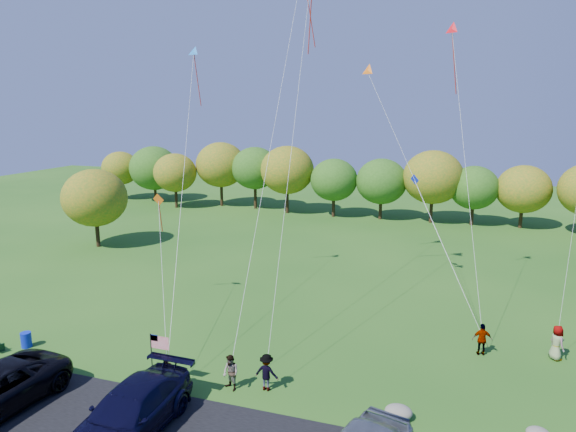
% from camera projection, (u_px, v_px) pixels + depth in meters
% --- Properties ---
extents(ground, '(140.00, 140.00, 0.00)m').
position_uv_depth(ground, '(247.00, 395.00, 22.26)').
color(ground, '#215418').
rests_on(ground, ground).
extents(treeline, '(76.84, 27.39, 8.20)m').
position_uv_depth(treeline, '(377.00, 180.00, 54.86)').
color(treeline, '#342413').
rests_on(treeline, ground).
extents(minivan_navy, '(2.65, 6.28, 1.81)m').
position_uv_depth(minivan_navy, '(130.00, 413.00, 19.30)').
color(minivan_navy, black).
rests_on(minivan_navy, asphalt_lane).
extents(flyer_a, '(0.68, 0.56, 1.60)m').
position_uv_depth(flyer_a, '(167.00, 374.00, 22.41)').
color(flyer_a, '#4C4C59').
rests_on(flyer_a, ground).
extents(flyer_b, '(0.98, 0.90, 1.61)m').
position_uv_depth(flyer_b, '(231.00, 373.00, 22.49)').
color(flyer_b, '#4C4C59').
rests_on(flyer_b, ground).
extents(flyer_c, '(1.11, 0.67, 1.67)m').
position_uv_depth(flyer_c, '(267.00, 372.00, 22.49)').
color(flyer_c, '#4C4C59').
rests_on(flyer_c, ground).
extents(flyer_d, '(1.03, 0.58, 1.66)m').
position_uv_depth(flyer_d, '(482.00, 339.00, 25.67)').
color(flyer_d, '#4C4C59').
rests_on(flyer_d, ground).
extents(flyer_e, '(0.91, 1.03, 1.76)m').
position_uv_depth(flyer_e, '(557.00, 343.00, 25.20)').
color(flyer_e, '#4C4C59').
rests_on(flyer_e, ground).
extents(trash_barrel, '(0.53, 0.53, 0.79)m').
position_uv_depth(trash_barrel, '(26.00, 340.00, 26.60)').
color(trash_barrel, '#0C22BD').
rests_on(trash_barrel, ground).
extents(flag_assembly, '(0.94, 0.61, 2.53)m').
position_uv_depth(flag_assembly, '(157.00, 348.00, 22.45)').
color(flag_assembly, black).
rests_on(flag_assembly, ground).
extents(boulder_near, '(1.11, 0.87, 0.56)m').
position_uv_depth(boulder_near, '(399.00, 412.00, 20.52)').
color(boulder_near, gray).
rests_on(boulder_near, ground).
extents(kites_aloft, '(23.25, 9.61, 14.96)m').
position_uv_depth(kites_aloft, '(327.00, 15.00, 29.64)').
color(kites_aloft, '#C81668').
rests_on(kites_aloft, ground).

